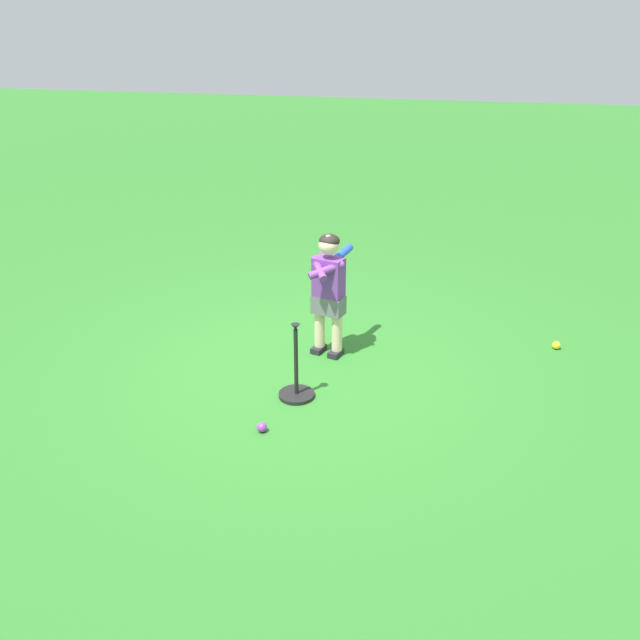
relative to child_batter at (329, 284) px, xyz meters
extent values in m
plane|color=#2D7528|center=(0.17, 0.26, -0.65)|extent=(40.00, 40.00, 0.00)
cube|color=#232328|center=(-0.08, 0.04, -0.63)|extent=(0.13, 0.17, 0.05)
cylinder|color=beige|center=(-0.08, 0.03, -0.44)|extent=(0.09, 0.09, 0.34)
cube|color=#232328|center=(0.09, 0.00, -0.63)|extent=(0.13, 0.17, 0.05)
cylinder|color=beige|center=(0.08, -0.02, -0.44)|extent=(0.09, 0.09, 0.34)
cube|color=slate|center=(0.00, 0.00, -0.19)|extent=(0.30, 0.21, 0.16)
cube|color=#753899|center=(0.00, 0.00, 0.06)|extent=(0.28, 0.21, 0.34)
sphere|color=beige|center=(0.00, 0.00, 0.34)|extent=(0.17, 0.17, 0.17)
ellipsoid|color=black|center=(0.00, -0.01, 0.37)|extent=(0.21, 0.21, 0.11)
sphere|color=blue|center=(0.04, 0.14, 0.15)|extent=(0.04, 0.04, 0.04)
cylinder|color=black|center=(0.01, 0.05, 0.16)|extent=(0.07, 0.14, 0.05)
cylinder|color=blue|center=(-0.06, -0.18, 0.20)|extent=(0.16, 0.35, 0.11)
sphere|color=blue|center=(-0.10, -0.34, 0.22)|extent=(0.07, 0.07, 0.07)
cylinder|color=#753899|center=(0.00, 0.11, 0.16)|extent=(0.30, 0.21, 0.14)
cylinder|color=#753899|center=(0.06, 0.10, 0.16)|extent=(0.21, 0.30, 0.14)
sphere|color=yellow|center=(-1.95, -0.55, -0.61)|extent=(0.07, 0.07, 0.07)
sphere|color=purple|center=(0.18, 1.31, -0.61)|extent=(0.07, 0.07, 0.07)
cylinder|color=black|center=(0.07, 0.78, -0.64)|extent=(0.28, 0.28, 0.03)
cylinder|color=black|center=(0.07, 0.78, -0.35)|extent=(0.03, 0.03, 0.55)
cone|color=black|center=(0.07, 0.78, -0.05)|extent=(0.07, 0.07, 0.04)
camera|label=1|loc=(-1.18, 5.09, 2.05)|focal=37.52mm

